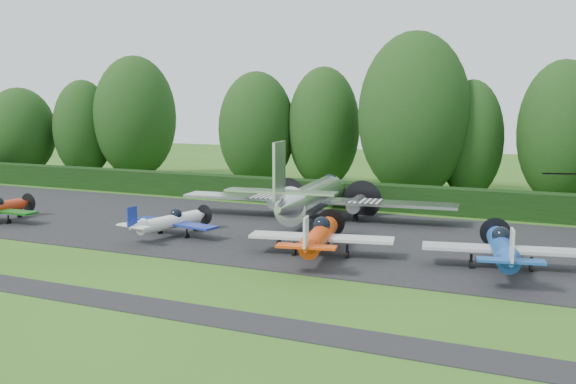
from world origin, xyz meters
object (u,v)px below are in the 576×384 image
at_px(transport_plane, 311,198).
at_px(light_plane_orange, 320,236).
at_px(light_plane_white, 170,222).
at_px(light_plane_blue, 502,248).

relative_size(transport_plane, light_plane_orange, 2.39).
bearing_deg(light_plane_orange, transport_plane, 126.77).
xyz_separation_m(light_plane_white, light_plane_orange, (10.43, -1.23, 0.26)).
bearing_deg(light_plane_blue, light_plane_white, -168.63).
relative_size(transport_plane, light_plane_blue, 2.42).
distance_m(light_plane_orange, light_plane_blue, 9.27).
xyz_separation_m(light_plane_white, light_plane_blue, (19.62, -0.03, 0.24)).
bearing_deg(light_plane_white, transport_plane, 42.26).
distance_m(transport_plane, light_plane_white, 10.09).
bearing_deg(light_plane_blue, light_plane_orange, -161.13).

